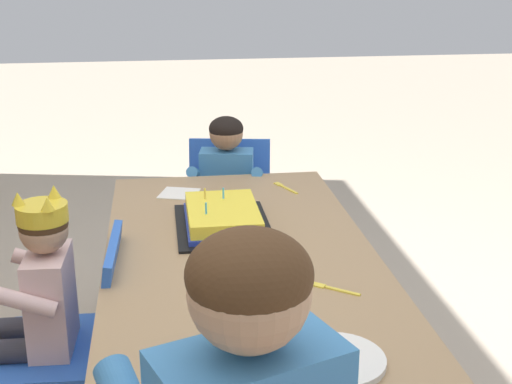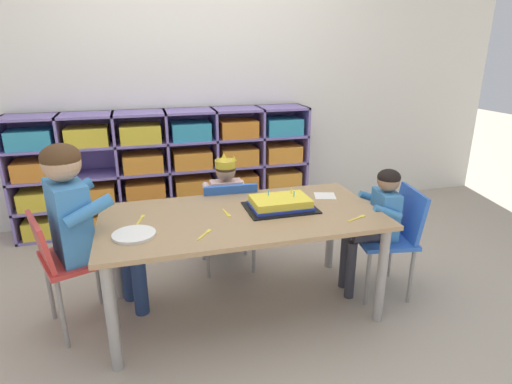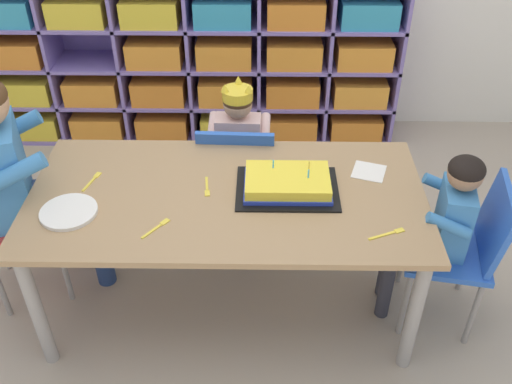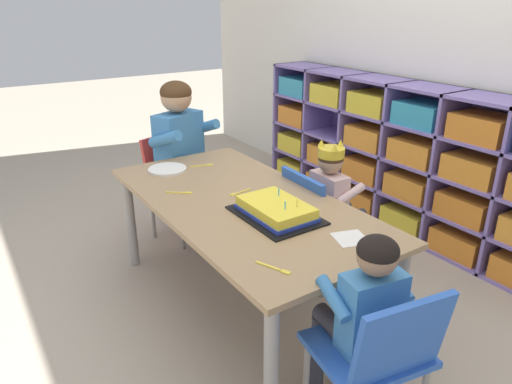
{
  "view_description": "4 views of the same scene",
  "coord_description": "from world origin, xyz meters",
  "px_view_note": "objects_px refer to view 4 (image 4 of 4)",
  "views": [
    {
      "loc": [
        -1.86,
        0.22,
        1.43
      ],
      "look_at": [
        0.05,
        -0.05,
        0.78
      ],
      "focal_mm": 50.62,
      "sensor_mm": 36.0,
      "label": 1
    },
    {
      "loc": [
        -0.51,
        -2.11,
        1.48
      ],
      "look_at": [
        0.06,
        -0.08,
        0.76
      ],
      "focal_mm": 29.43,
      "sensor_mm": 36.0,
      "label": 2
    },
    {
      "loc": [
        0.14,
        -1.77,
        1.96
      ],
      "look_at": [
        0.11,
        -0.06,
        0.66
      ],
      "focal_mm": 40.2,
      "sensor_mm": 36.0,
      "label": 3
    },
    {
      "loc": [
        1.74,
        -1.07,
        1.49
      ],
      "look_at": [
        0.15,
        -0.01,
        0.7
      ],
      "focal_mm": 32.68,
      "sensor_mm": 36.0,
      "label": 4
    }
  ],
  "objects_px": {
    "classroom_chair_adult_side": "(175,174)",
    "fork_at_table_front_edge": "(239,193)",
    "classroom_chair_guest_side": "(378,352)",
    "paper_plate_stack": "(167,169)",
    "guest_at_table_side": "(362,307)",
    "child_with_crown": "(335,195)",
    "birthday_cake_on_tray": "(276,210)",
    "fork_scattered_mid_table": "(203,165)",
    "adult_helper_seated": "(186,146)",
    "activity_table": "(242,213)",
    "classroom_chair_blue": "(317,219)",
    "fork_near_child_seat": "(275,268)",
    "fork_by_napkin": "(181,193)"
  },
  "relations": [
    {
      "from": "birthday_cake_on_tray",
      "to": "adult_helper_seated",
      "type": "bearing_deg",
      "value": 175.64
    },
    {
      "from": "activity_table",
      "to": "child_with_crown",
      "type": "height_order",
      "value": "child_with_crown"
    },
    {
      "from": "adult_helper_seated",
      "to": "guest_at_table_side",
      "type": "distance_m",
      "value": 1.69
    },
    {
      "from": "fork_at_table_front_edge",
      "to": "activity_table",
      "type": "bearing_deg",
      "value": -120.44
    },
    {
      "from": "classroom_chair_blue",
      "to": "guest_at_table_side",
      "type": "bearing_deg",
      "value": 150.63
    },
    {
      "from": "guest_at_table_side",
      "to": "fork_scattered_mid_table",
      "type": "height_order",
      "value": "guest_at_table_side"
    },
    {
      "from": "child_with_crown",
      "to": "birthday_cake_on_tray",
      "type": "distance_m",
      "value": 0.6
    },
    {
      "from": "activity_table",
      "to": "fork_by_napkin",
      "type": "height_order",
      "value": "fork_by_napkin"
    },
    {
      "from": "classroom_chair_blue",
      "to": "child_with_crown",
      "type": "bearing_deg",
      "value": -89.81
    },
    {
      "from": "classroom_chair_guest_side",
      "to": "activity_table",
      "type": "bearing_deg",
      "value": -83.33
    },
    {
      "from": "fork_near_child_seat",
      "to": "adult_helper_seated",
      "type": "bearing_deg",
      "value": -36.06
    },
    {
      "from": "classroom_chair_adult_side",
      "to": "fork_scattered_mid_table",
      "type": "relative_size",
      "value": 5.19
    },
    {
      "from": "adult_helper_seated",
      "to": "fork_scattered_mid_table",
      "type": "height_order",
      "value": "adult_helper_seated"
    },
    {
      "from": "fork_scattered_mid_table",
      "to": "adult_helper_seated",
      "type": "bearing_deg",
      "value": -80.22
    },
    {
      "from": "birthday_cake_on_tray",
      "to": "fork_near_child_seat",
      "type": "xyz_separation_m",
      "value": [
        0.35,
        -0.26,
        -0.03
      ]
    },
    {
      "from": "classroom_chair_guest_side",
      "to": "paper_plate_stack",
      "type": "xyz_separation_m",
      "value": [
        -1.52,
        -0.08,
        0.21
      ]
    },
    {
      "from": "classroom_chair_guest_side",
      "to": "fork_by_napkin",
      "type": "distance_m",
      "value": 1.21
    },
    {
      "from": "birthday_cake_on_tray",
      "to": "classroom_chair_blue",
      "type": "bearing_deg",
      "value": 116.36
    },
    {
      "from": "classroom_chair_guest_side",
      "to": "guest_at_table_side",
      "type": "bearing_deg",
      "value": -90.0
    },
    {
      "from": "adult_helper_seated",
      "to": "paper_plate_stack",
      "type": "distance_m",
      "value": 0.36
    },
    {
      "from": "fork_near_child_seat",
      "to": "classroom_chair_guest_side",
      "type": "bearing_deg",
      "value": -176.46
    },
    {
      "from": "classroom_chair_adult_side",
      "to": "fork_at_table_front_edge",
      "type": "bearing_deg",
      "value": -112.99
    },
    {
      "from": "birthday_cake_on_tray",
      "to": "paper_plate_stack",
      "type": "relative_size",
      "value": 1.88
    },
    {
      "from": "classroom_chair_blue",
      "to": "adult_helper_seated",
      "type": "distance_m",
      "value": 0.97
    },
    {
      "from": "birthday_cake_on_tray",
      "to": "fork_at_table_front_edge",
      "type": "height_order",
      "value": "birthday_cake_on_tray"
    },
    {
      "from": "classroom_chair_adult_side",
      "to": "fork_scattered_mid_table",
      "type": "height_order",
      "value": "classroom_chair_adult_side"
    },
    {
      "from": "paper_plate_stack",
      "to": "fork_near_child_seat",
      "type": "distance_m",
      "value": 1.17
    },
    {
      "from": "guest_at_table_side",
      "to": "paper_plate_stack",
      "type": "bearing_deg",
      "value": -76.28
    },
    {
      "from": "classroom_chair_adult_side",
      "to": "fork_at_table_front_edge",
      "type": "xyz_separation_m",
      "value": [
        0.87,
        -0.04,
        0.18
      ]
    },
    {
      "from": "guest_at_table_side",
      "to": "fork_at_table_front_edge",
      "type": "relative_size",
      "value": 6.47
    },
    {
      "from": "child_with_crown",
      "to": "guest_at_table_side",
      "type": "height_order",
      "value": "child_with_crown"
    },
    {
      "from": "activity_table",
      "to": "adult_helper_seated",
      "type": "distance_m",
      "value": 0.86
    },
    {
      "from": "classroom_chair_adult_side",
      "to": "fork_at_table_front_edge",
      "type": "relative_size",
      "value": 5.44
    },
    {
      "from": "classroom_chair_guest_side",
      "to": "fork_at_table_front_edge",
      "type": "bearing_deg",
      "value": -85.06
    },
    {
      "from": "guest_at_table_side",
      "to": "paper_plate_stack",
      "type": "distance_m",
      "value": 1.42
    },
    {
      "from": "activity_table",
      "to": "classroom_chair_blue",
      "type": "height_order",
      "value": "classroom_chair_blue"
    },
    {
      "from": "classroom_chair_blue",
      "to": "fork_near_child_seat",
      "type": "bearing_deg",
      "value": 131.62
    },
    {
      "from": "classroom_chair_adult_side",
      "to": "child_with_crown",
      "type": "bearing_deg",
      "value": -82.77
    },
    {
      "from": "classroom_chair_guest_side",
      "to": "fork_at_table_front_edge",
      "type": "relative_size",
      "value": 5.4
    },
    {
      "from": "adult_helper_seated",
      "to": "fork_by_napkin",
      "type": "bearing_deg",
      "value": -138.38
    },
    {
      "from": "guest_at_table_side",
      "to": "fork_at_table_front_edge",
      "type": "distance_m",
      "value": 0.92
    },
    {
      "from": "classroom_chair_adult_side",
      "to": "fork_at_table_front_edge",
      "type": "height_order",
      "value": "classroom_chair_adult_side"
    },
    {
      "from": "birthday_cake_on_tray",
      "to": "fork_by_napkin",
      "type": "xyz_separation_m",
      "value": [
        -0.48,
        -0.24,
        -0.03
      ]
    },
    {
      "from": "classroom_chair_blue",
      "to": "guest_at_table_side",
      "type": "distance_m",
      "value": 0.97
    },
    {
      "from": "classroom_chair_adult_side",
      "to": "fork_by_napkin",
      "type": "height_order",
      "value": "classroom_chair_adult_side"
    },
    {
      "from": "guest_at_table_side",
      "to": "fork_by_napkin",
      "type": "height_order",
      "value": "guest_at_table_side"
    },
    {
      "from": "fork_near_child_seat",
      "to": "child_with_crown",
      "type": "bearing_deg",
      "value": -77.7
    },
    {
      "from": "fork_near_child_seat",
      "to": "classroom_chair_blue",
      "type": "bearing_deg",
      "value": -73.27
    },
    {
      "from": "fork_by_napkin",
      "to": "fork_scattered_mid_table",
      "type": "height_order",
      "value": "same"
    },
    {
      "from": "classroom_chair_blue",
      "to": "fork_near_child_seat",
      "type": "height_order",
      "value": "classroom_chair_blue"
    }
  ]
}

